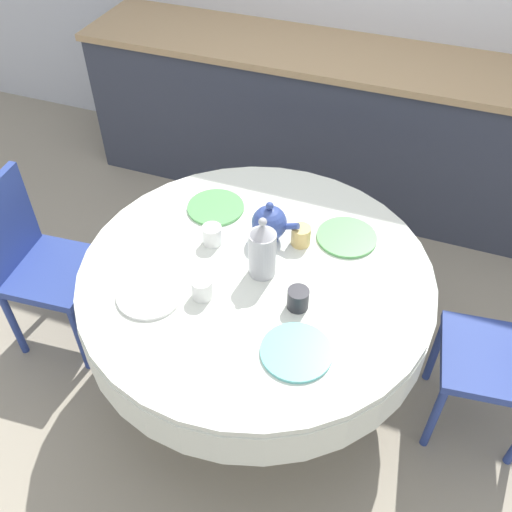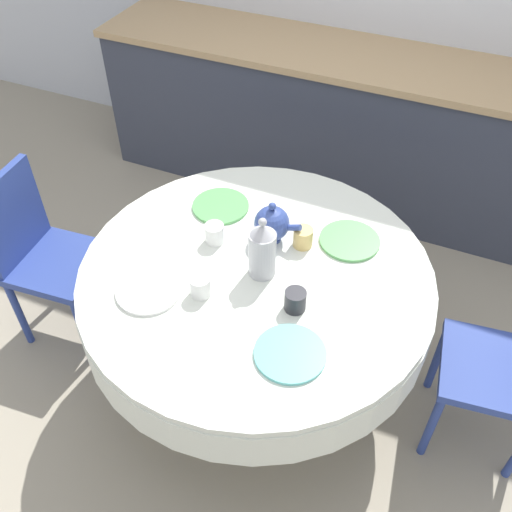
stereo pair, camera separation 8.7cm
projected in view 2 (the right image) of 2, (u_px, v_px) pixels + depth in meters
ground_plane at (256, 374)px, 2.78m from camera, size 12.00×12.00×0.00m
kitchen_counter at (359, 130)px, 3.49m from camera, size 3.24×0.64×0.94m
dining_table at (256, 291)px, 2.36m from camera, size 1.44×1.44×0.72m
chair_right at (42, 251)px, 2.67m from camera, size 0.43×0.43×0.90m
plate_near_left at (149, 290)px, 2.19m from camera, size 0.25×0.25×0.01m
cup_near_left at (200, 286)px, 2.16m from camera, size 0.08×0.08×0.08m
plate_near_right at (290, 354)px, 1.98m from camera, size 0.25×0.25×0.01m
cup_near_right at (295, 300)px, 2.11m from camera, size 0.08×0.08×0.08m
plate_far_left at (221, 206)px, 2.56m from camera, size 0.25×0.25×0.01m
cup_far_left at (215, 233)px, 2.38m from camera, size 0.08×0.08×0.08m
plate_far_right at (350, 241)px, 2.40m from camera, size 0.25×0.25×0.01m
cup_far_right at (303, 237)px, 2.36m from camera, size 0.08×0.08×0.08m
coffee_carafe at (263, 249)px, 2.19m from camera, size 0.11×0.11×0.28m
teapot at (272, 224)px, 2.35m from camera, size 0.20×0.15×0.19m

